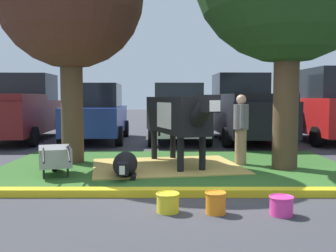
% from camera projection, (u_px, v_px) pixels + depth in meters
% --- Properties ---
extents(ground_plane, '(80.00, 80.00, 0.00)m').
position_uv_depth(ground_plane, '(205.00, 187.00, 6.67)').
color(ground_plane, '#38383D').
extents(grass_island, '(7.75, 4.73, 0.02)m').
position_uv_depth(grass_island, '(176.00, 166.00, 8.59)').
color(grass_island, '#2D5B23').
rests_on(grass_island, ground).
extents(curb_yellow, '(8.95, 0.24, 0.12)m').
position_uv_depth(curb_yellow, '(178.00, 192.00, 6.08)').
color(curb_yellow, yellow).
rests_on(curb_yellow, ground).
extents(hay_bedding, '(3.57, 2.93, 0.04)m').
position_uv_depth(hay_bedding, '(168.00, 166.00, 8.55)').
color(hay_bedding, tan).
rests_on(hay_bedding, ground).
extents(cow_holstein, '(1.49, 3.03, 1.60)m').
position_uv_depth(cow_holstein, '(180.00, 116.00, 8.56)').
color(cow_holstein, black).
rests_on(cow_holstein, ground).
extents(calf_lying, '(0.52, 1.31, 0.48)m').
position_uv_depth(calf_lying, '(127.00, 164.00, 7.56)').
color(calf_lying, black).
rests_on(calf_lying, ground).
extents(person_handler, '(0.34, 0.53, 1.62)m').
position_uv_depth(person_handler, '(243.00, 127.00, 8.77)').
color(person_handler, '#9E7F5B').
rests_on(person_handler, ground).
extents(wheelbarrow, '(0.95, 1.60, 0.63)m').
position_uv_depth(wheelbarrow, '(57.00, 157.00, 7.60)').
color(wheelbarrow, gray).
rests_on(wheelbarrow, ground).
extents(bucket_yellow, '(0.33, 0.33, 0.26)m').
position_uv_depth(bucket_yellow, '(170.00, 202.00, 5.22)').
color(bucket_yellow, yellow).
rests_on(bucket_yellow, ground).
extents(bucket_orange, '(0.29, 0.29, 0.29)m').
position_uv_depth(bucket_orange, '(217.00, 202.00, 5.15)').
color(bucket_orange, orange).
rests_on(bucket_orange, ground).
extents(bucket_pink, '(0.33, 0.33, 0.26)m').
position_uv_depth(bucket_pink, '(283.00, 205.00, 5.08)').
color(bucket_pink, '#EA3893').
rests_on(bucket_pink, ground).
extents(pickup_truck_maroon, '(2.38, 5.48, 2.42)m').
position_uv_depth(pickup_truck_maroon, '(22.00, 109.00, 13.77)').
color(pickup_truck_maroon, maroon).
rests_on(pickup_truck_maroon, ground).
extents(sedan_blue, '(2.16, 4.47, 2.02)m').
position_uv_depth(sedan_blue, '(99.00, 113.00, 13.53)').
color(sedan_blue, navy).
rests_on(sedan_blue, ground).
extents(hatchback_white, '(2.16, 4.47, 2.02)m').
position_uv_depth(hatchback_white, '(179.00, 113.00, 13.52)').
color(hatchback_white, silver).
rests_on(hatchback_white, ground).
extents(pickup_truck_black, '(2.38, 5.48, 2.42)m').
position_uv_depth(pickup_truck_black, '(247.00, 109.00, 13.67)').
color(pickup_truck_black, black).
rests_on(pickup_truck_black, ground).
extents(suv_black, '(2.26, 4.67, 2.52)m').
position_uv_depth(suv_black, '(328.00, 105.00, 13.43)').
color(suv_black, red).
rests_on(suv_black, ground).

